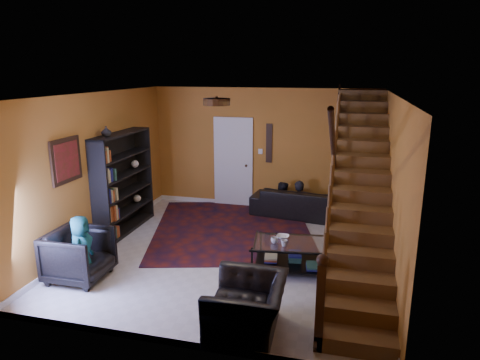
# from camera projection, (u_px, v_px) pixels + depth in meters

# --- Properties ---
(floor) EXTENTS (5.50, 5.50, 0.00)m
(floor) POSITION_uv_depth(u_px,v_px,m) (232.00, 253.00, 7.68)
(floor) COLOR beige
(floor) RESTS_ON ground
(room) EXTENTS (5.50, 5.50, 5.50)m
(room) POSITION_uv_depth(u_px,v_px,m) (189.00, 220.00, 9.24)
(room) COLOR #BE732A
(room) RESTS_ON ground
(staircase) EXTENTS (0.95, 5.02, 3.18)m
(staircase) POSITION_uv_depth(u_px,v_px,m) (360.00, 186.00, 6.83)
(staircase) COLOR brown
(staircase) RESTS_ON floor
(bookshelf) EXTENTS (0.35, 1.80, 2.00)m
(bookshelf) POSITION_uv_depth(u_px,v_px,m) (124.00, 184.00, 8.57)
(bookshelf) COLOR black
(bookshelf) RESTS_ON floor
(door) EXTENTS (0.82, 0.05, 2.05)m
(door) POSITION_uv_depth(u_px,v_px,m) (233.00, 164.00, 10.15)
(door) COLOR silver
(door) RESTS_ON floor
(framed_picture) EXTENTS (0.04, 0.74, 0.74)m
(framed_picture) POSITION_uv_depth(u_px,v_px,m) (66.00, 160.00, 7.01)
(framed_picture) COLOR maroon
(framed_picture) RESTS_ON room
(wall_hanging) EXTENTS (0.14, 0.03, 0.90)m
(wall_hanging) POSITION_uv_depth(u_px,v_px,m) (269.00, 143.00, 9.82)
(wall_hanging) COLOR black
(wall_hanging) RESTS_ON room
(ceiling_fixture) EXTENTS (0.40, 0.40, 0.10)m
(ceiling_fixture) POSITION_uv_depth(u_px,v_px,m) (217.00, 102.00, 6.24)
(ceiling_fixture) COLOR #3F2814
(ceiling_fixture) RESTS_ON room
(rug) EXTENTS (3.95, 4.26, 0.02)m
(rug) POSITION_uv_depth(u_px,v_px,m) (232.00, 228.00, 8.84)
(rug) COLOR #4F160E
(rug) RESTS_ON floor
(sofa) EXTENTS (2.23, 1.10, 0.63)m
(sofa) POSITION_uv_depth(u_px,v_px,m) (300.00, 203.00, 9.54)
(sofa) COLOR black
(sofa) RESTS_ON floor
(armchair_left) EXTENTS (0.88, 0.86, 0.80)m
(armchair_left) POSITION_uv_depth(u_px,v_px,m) (79.00, 255.00, 6.64)
(armchair_left) COLOR black
(armchair_left) RESTS_ON floor
(armchair_right) EXTENTS (0.96, 1.09, 0.69)m
(armchair_right) POSITION_uv_depth(u_px,v_px,m) (247.00, 307.00, 5.30)
(armchair_right) COLOR black
(armchair_right) RESTS_ON floor
(person_adult_a) EXTENTS (0.49, 0.35, 1.26)m
(person_adult_a) POSITION_uv_depth(u_px,v_px,m) (298.00, 208.00, 9.63)
(person_adult_a) COLOR black
(person_adult_a) RESTS_ON sofa
(person_adult_b) EXTENTS (0.61, 0.49, 1.20)m
(person_adult_b) POSITION_uv_depth(u_px,v_px,m) (281.00, 207.00, 9.73)
(person_adult_b) COLOR black
(person_adult_b) RESTS_ON sofa
(person_child) EXTENTS (0.46, 0.59, 1.07)m
(person_child) POSITION_uv_depth(u_px,v_px,m) (82.00, 249.00, 6.53)
(person_child) COLOR #18595D
(person_child) RESTS_ON armchair_left
(coffee_table) EXTENTS (1.40, 0.94, 0.50)m
(coffee_table) POSITION_uv_depth(u_px,v_px,m) (294.00, 254.00, 6.93)
(coffee_table) COLOR black
(coffee_table) RESTS_ON floor
(cup_a) EXTENTS (0.13, 0.13, 0.09)m
(cup_a) POSITION_uv_depth(u_px,v_px,m) (275.00, 240.00, 6.84)
(cup_a) COLOR #999999
(cup_a) RESTS_ON coffee_table
(cup_b) EXTENTS (0.12, 0.12, 0.10)m
(cup_b) POSITION_uv_depth(u_px,v_px,m) (284.00, 243.00, 6.73)
(cup_b) COLOR #999999
(cup_b) RESTS_ON coffee_table
(bowl) EXTENTS (0.21, 0.21, 0.05)m
(bowl) POSITION_uv_depth(u_px,v_px,m) (283.00, 237.00, 7.04)
(bowl) COLOR #999999
(bowl) RESTS_ON coffee_table
(vase) EXTENTS (0.18, 0.18, 0.19)m
(vase) POSITION_uv_depth(u_px,v_px,m) (106.00, 131.00, 7.82)
(vase) COLOR #999999
(vase) RESTS_ON bookshelf
(popcorn_bucket) EXTENTS (0.17, 0.17, 0.16)m
(popcorn_bucket) POSITION_uv_depth(u_px,v_px,m) (76.00, 274.00, 6.69)
(popcorn_bucket) COLOR red
(popcorn_bucket) RESTS_ON rug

